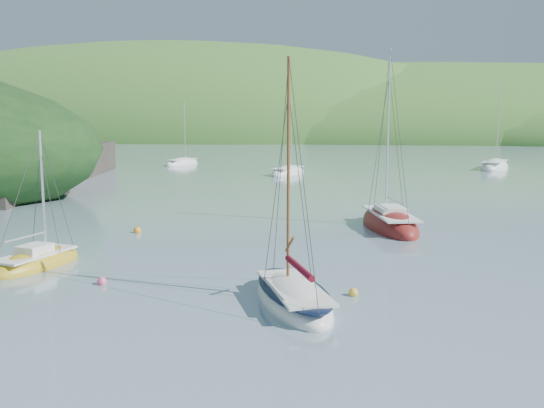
# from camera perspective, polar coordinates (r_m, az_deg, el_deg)

# --- Properties ---
(ground) EXTENTS (700.00, 700.00, 0.00)m
(ground) POSITION_cam_1_polar(r_m,az_deg,el_deg) (23.46, -4.22, -9.05)
(ground) COLOR slate
(ground) RESTS_ON ground
(shoreline_hills) EXTENTS (690.00, 135.00, 56.00)m
(shoreline_hills) POSITION_cam_1_polar(r_m,az_deg,el_deg) (194.88, 4.67, 6.45)
(shoreline_hills) COLOR #43732B
(shoreline_hills) RESTS_ON ground
(daysailer_white) EXTENTS (4.63, 6.79, 9.81)m
(daysailer_white) POSITION_cam_1_polar(r_m,az_deg,el_deg) (22.96, 2.01, -8.84)
(daysailer_white) COLOR white
(daysailer_white) RESTS_ON ground
(sloop_red) EXTENTS (4.62, 8.51, 11.96)m
(sloop_red) POSITION_cam_1_polar(r_m,az_deg,el_deg) (38.34, 11.01, -1.91)
(sloop_red) COLOR maroon
(sloop_red) RESTS_ON ground
(sailboat_yellow) EXTENTS (3.17, 5.53, 6.91)m
(sailboat_yellow) POSITION_cam_1_polar(r_m,az_deg,el_deg) (30.38, -21.25, -5.20)
(sailboat_yellow) COLOR gold
(sailboat_yellow) RESTS_ON ground
(distant_sloop_a) EXTENTS (4.55, 7.37, 9.92)m
(distant_sloop_a) POSITION_cam_1_polar(r_m,az_deg,el_deg) (70.55, 1.50, 2.93)
(distant_sloop_a) COLOR white
(distant_sloop_a) RESTS_ON ground
(distant_sloop_b) EXTENTS (5.88, 9.16, 12.33)m
(distant_sloop_b) POSITION_cam_1_polar(r_m,az_deg,el_deg) (82.71, 20.20, 3.26)
(distant_sloop_b) COLOR white
(distant_sloop_b) RESTS_ON ground
(distant_sloop_c) EXTENTS (4.37, 6.95, 9.36)m
(distant_sloop_c) POSITION_cam_1_polar(r_m,az_deg,el_deg) (84.59, -8.47, 3.77)
(distant_sloop_c) COLOR white
(distant_sloop_c) RESTS_ON ground
(mooring_buoys) EXTENTS (13.52, 11.22, 0.46)m
(mooring_buoys) POSITION_cam_1_polar(r_m,az_deg,el_deg) (30.41, -9.40, -4.80)
(mooring_buoys) COLOR gold
(mooring_buoys) RESTS_ON ground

